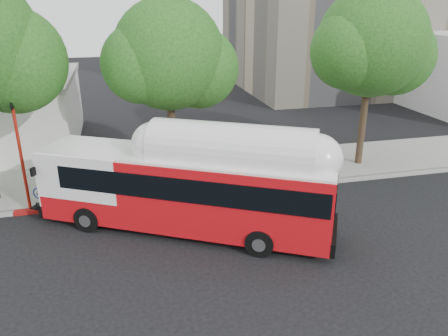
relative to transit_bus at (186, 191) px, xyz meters
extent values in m
plane|color=black|center=(1.15, -0.92, -1.65)|extent=(120.00, 120.00, 0.00)
cube|color=gray|center=(1.15, 5.58, -1.57)|extent=(60.00, 5.00, 0.15)
cube|color=gray|center=(1.15, 2.98, -1.57)|extent=(60.00, 0.30, 0.15)
cube|color=maroon|center=(-1.85, 2.98, -1.57)|extent=(10.00, 0.32, 0.16)
sphere|color=#1A4814|center=(-6.26, 4.78, 4.43)|extent=(4.35, 4.35, 4.35)
cylinder|color=#2D2116|center=(0.15, 5.08, 1.07)|extent=(0.36, 0.36, 5.44)
sphere|color=#1A4814|center=(0.15, 5.08, 4.47)|extent=(5.00, 5.00, 5.00)
sphere|color=#1A4814|center=(1.52, 5.28, 3.79)|extent=(3.75, 3.75, 3.75)
cylinder|color=#2D2116|center=(10.15, 4.88, 1.23)|extent=(0.36, 0.36, 5.76)
sphere|color=#1A4814|center=(10.15, 4.88, 4.83)|extent=(5.40, 5.40, 5.40)
sphere|color=#1A4814|center=(11.63, 5.08, 4.11)|extent=(4.05, 4.05, 4.05)
cube|color=red|center=(-0.07, 0.04, 0.01)|extent=(10.84, 7.46, 2.67)
cube|color=black|center=(0.33, -0.18, 0.56)|extent=(9.90, 6.97, 0.88)
cube|color=white|center=(-0.07, 0.04, 1.39)|extent=(10.81, 7.39, 0.09)
cube|color=white|center=(1.54, -0.85, 1.63)|extent=(6.06, 4.47, 0.51)
cube|color=black|center=(-5.36, 2.97, -1.19)|extent=(1.45, 1.81, 0.06)
imported|color=navy|center=(-5.36, 2.97, -0.74)|extent=(1.25, 1.65, 0.83)
cylinder|color=#A51D11|center=(-6.24, 3.23, 0.56)|extent=(0.13, 0.13, 4.43)
cube|color=black|center=(-6.24, 3.23, 2.89)|extent=(0.06, 0.44, 0.28)
camera|label=1|loc=(-2.20, -14.96, 6.70)|focal=35.00mm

